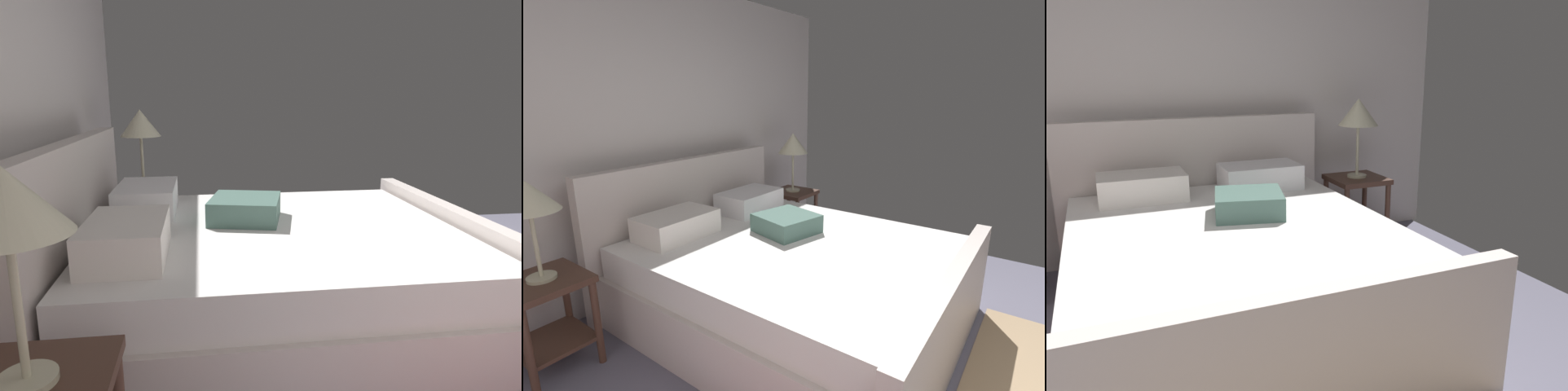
% 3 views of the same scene
% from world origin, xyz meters
% --- Properties ---
extents(bed, '(1.96, 2.28, 1.12)m').
position_xyz_m(bed, '(0.32, 1.62, 0.34)').
color(bed, beige).
rests_on(bed, ground).
extents(nightstand_right, '(0.44, 0.44, 0.60)m').
position_xyz_m(nightstand_right, '(1.62, 2.45, 0.40)').
color(nightstand_right, '#492F24').
rests_on(nightstand_right, ground).
extents(table_lamp_right, '(0.32, 0.32, 0.64)m').
position_xyz_m(table_lamp_right, '(1.62, 2.45, 1.12)').
color(table_lamp_right, '#B7B293').
rests_on(table_lamp_right, nightstand_right).
extents(table_lamp_left, '(0.32, 0.32, 0.59)m').
position_xyz_m(table_lamp_left, '(-0.97, 2.46, 1.09)').
color(table_lamp_left, '#B7B293').
rests_on(table_lamp_left, nightstand_left).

